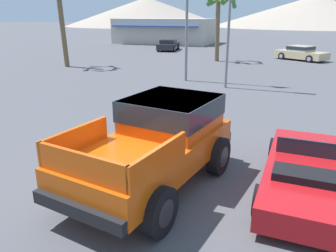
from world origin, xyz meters
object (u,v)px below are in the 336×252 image
orange_pickup_truck (159,137)px  red_convertible_car (309,175)px  parked_car_dark (168,45)px  parked_car_tan (301,53)px  palm_tree_tall (220,8)px  traffic_light_main (207,11)px

orange_pickup_truck → red_convertible_car: (3.25, 0.68, -0.67)m
parked_car_dark → parked_car_tan: bearing=-24.1°
orange_pickup_truck → palm_tree_tall: 22.10m
orange_pickup_truck → red_convertible_car: size_ratio=1.13×
parked_car_tan → parked_car_dark: size_ratio=1.01×
orange_pickup_truck → parked_car_tan: size_ratio=1.08×
orange_pickup_truck → parked_car_tan: bearing=92.0°
parked_car_dark → palm_tree_tall: (7.25, -6.99, 3.69)m
red_convertible_car → parked_car_tan: 24.22m
orange_pickup_truck → parked_car_dark: size_ratio=1.10×
orange_pickup_truck → parked_car_dark: (-10.87, 28.55, -0.48)m
orange_pickup_truck → red_convertible_car: 3.39m
parked_car_tan → traffic_light_main: (-5.19, -12.70, 3.35)m
red_convertible_car → parked_car_dark: (-14.12, 27.87, 0.18)m
orange_pickup_truck → traffic_light_main: traffic_light_main is taller
red_convertible_car → parked_car_tan: bearing=92.0°
palm_tree_tall → parked_car_tan: bearing=26.8°
parked_car_tan → palm_tree_tall: palm_tree_tall is taller
parked_car_tan → traffic_light_main: 14.12m
orange_pickup_truck → traffic_light_main: size_ratio=0.87×
parked_car_dark → palm_tree_tall: bearing=-53.3°
parked_car_dark → palm_tree_tall: palm_tree_tall is taller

